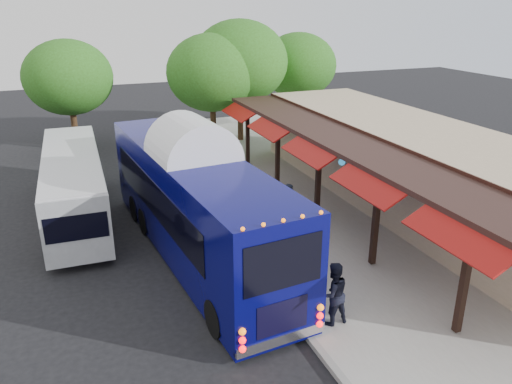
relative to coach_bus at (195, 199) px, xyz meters
name	(u,v)px	position (x,y,z in m)	size (l,w,h in m)	color
ground	(269,291)	(1.45, -3.22, -2.13)	(90.00, 90.00, 0.00)	black
sidewalk	(342,217)	(6.45, 0.78, -2.05)	(10.00, 40.00, 0.15)	#9E9B93
curb	(230,236)	(1.50, 0.78, -2.05)	(0.20, 40.00, 0.16)	gray
station_shelter	(413,168)	(9.83, 0.78, -0.28)	(8.15, 20.00, 3.60)	tan
coach_bus	(195,199)	(0.00, 0.00, 0.00)	(3.77, 12.56, 3.96)	#070857
city_bus	(74,183)	(-3.82, 5.12, -0.62)	(2.46, 10.20, 2.73)	#92959A
ped_a	(290,206)	(3.88, 0.49, -1.06)	(0.67, 0.44, 1.84)	black
ped_b	(333,294)	(2.35, -5.56, -1.06)	(0.89, 0.70, 1.84)	black
ped_c	(224,154)	(3.69, 8.22, -1.03)	(1.11, 0.46, 1.90)	black
ped_d	(187,144)	(2.37, 10.78, -1.02)	(1.24, 0.71, 1.91)	black
sign_board	(299,223)	(3.70, -0.66, -1.26)	(0.22, 0.46, 1.06)	black
tree_left	(212,73)	(4.66, 13.30, 2.45)	(5.37, 5.37, 6.87)	#382314
tree_mid	(240,62)	(6.69, 14.01, 2.95)	(5.94, 5.94, 7.61)	#382314
tree_right	(298,66)	(11.62, 15.89, 2.30)	(5.19, 5.19, 6.65)	#382314
tree_far	(68,78)	(-3.30, 15.83, 2.26)	(5.14, 5.14, 6.58)	#382314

